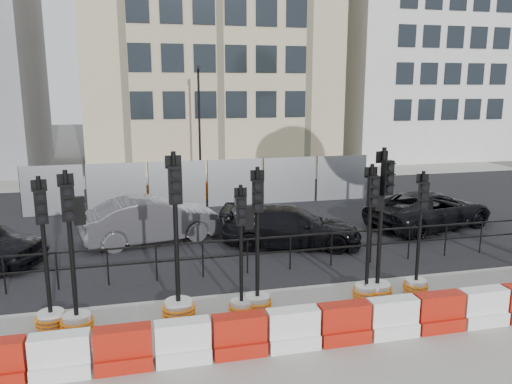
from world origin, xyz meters
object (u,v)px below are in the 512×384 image
object	(u,v)px
traffic_signal_h	(417,270)
car_c	(291,227)
traffic_signal_d	(242,286)
traffic_signal_a	(49,300)

from	to	relation	value
traffic_signal_h	car_c	distance (m)	4.68
traffic_signal_h	traffic_signal_d	bearing A→B (deg)	-161.10
traffic_signal_d	traffic_signal_h	distance (m)	4.36
traffic_signal_a	traffic_signal_d	world-z (taller)	traffic_signal_a
traffic_signal_a	car_c	distance (m)	7.74
traffic_signal_d	traffic_signal_h	size ratio (longest dim) A/B	0.97
traffic_signal_a	traffic_signal_h	xyz separation A→B (m)	(8.33, -0.13, -0.04)
traffic_signal_a	traffic_signal_d	bearing A→B (deg)	-15.39
car_c	traffic_signal_h	bearing A→B (deg)	-138.70
traffic_signal_a	traffic_signal_d	xyz separation A→B (m)	(3.98, -0.30, 0.03)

